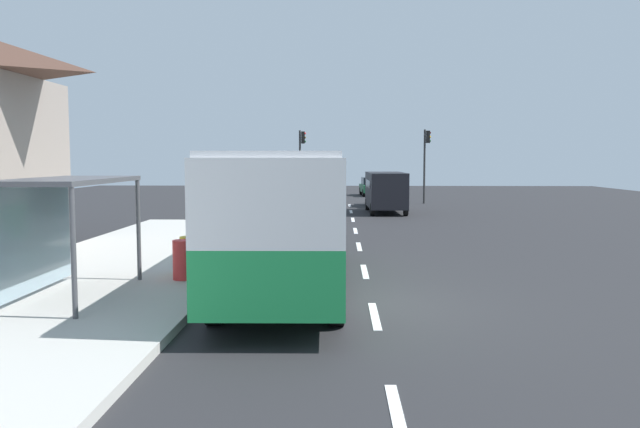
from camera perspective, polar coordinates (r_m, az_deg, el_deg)
The scene contains 20 objects.
ground_plane at distance 27.67m, azimuth 2.62°, elevation -1.54°, with size 56.00×92.00×0.04m, color #262628.
sidewalk_platform at distance 16.86m, azimuth -19.08°, elevation -5.60°, with size 6.20×30.00×0.18m, color beige.
lane_stripe_seg_0 at distance 8.13m, azimuth 6.86°, elevation -17.39°, with size 0.16×2.20×0.01m, color silver.
lane_stripe_seg_1 at distance 12.89m, azimuth 4.84°, elevation -8.94°, with size 0.16×2.20×0.01m, color silver.
lane_stripe_seg_2 at distance 17.78m, azimuth 3.95°, elevation -5.08°, with size 0.16×2.20×0.01m, color silver.
lane_stripe_seg_3 at distance 22.71m, azimuth 3.46°, elevation -2.89°, with size 0.16×2.20×0.01m, color silver.
lane_stripe_seg_4 at distance 27.67m, azimuth 3.14°, elevation -1.49°, with size 0.16×2.20×0.01m, color silver.
lane_stripe_seg_5 at distance 32.65m, azimuth 2.92°, elevation -0.51°, with size 0.16×2.20×0.01m, color silver.
lane_stripe_seg_6 at distance 37.63m, azimuth 2.76°, elevation 0.21°, with size 0.16×2.20×0.01m, color silver.
lane_stripe_seg_7 at distance 42.61m, azimuth 2.63°, elevation 0.76°, with size 0.16×2.20×0.01m, color silver.
bus at distance 15.58m, azimuth -2.94°, elevation 0.32°, with size 2.71×11.05×3.21m.
white_van at distance 36.91m, azimuth 5.81°, elevation 2.18°, with size 2.13×5.25×2.30m.
sedan_near at distance 54.11m, azimuth 4.60°, elevation 2.47°, with size 2.02×4.49×1.52m.
sedan_far at distance 42.04m, azimuth 5.45°, elevation 1.76°, with size 1.95×4.45×1.52m.
recycling_bin_red at distance 15.95m, azimuth -11.94°, elevation -3.96°, with size 0.52×0.52×0.95m, color red.
recycling_bin_yellow at distance 16.62m, azimuth -11.37°, elevation -3.60°, with size 0.52×0.52×0.95m, color yellow.
recycling_bin_blue at distance 17.30m, azimuth -10.85°, elevation -3.26°, with size 0.52×0.52×0.95m, color blue.
traffic_light_near_side at distance 44.99m, azimuth 9.33°, elevation 5.20°, with size 0.49×0.28×5.06m.
traffic_light_far_side at distance 45.47m, azimuth -1.66°, elevation 5.25°, with size 0.49×0.28×5.05m.
bus_shelter at distance 14.62m, azimuth -22.35°, elevation 0.66°, with size 1.80×4.00×2.50m.
Camera 1 is at (-0.46, -13.49, 3.09)m, focal length 36.29 mm.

